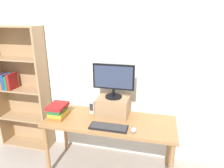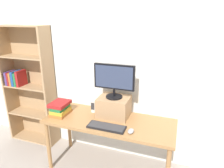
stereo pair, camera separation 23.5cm
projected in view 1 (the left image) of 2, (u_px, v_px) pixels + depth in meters
ground_plane at (110, 168)px, 2.68m from camera, size 12.00×12.00×0.00m
back_wall at (117, 67)px, 2.66m from camera, size 7.00×0.08×2.60m
desk at (110, 126)px, 2.48m from camera, size 1.59×0.61×0.73m
bookshelf_unit at (21, 88)px, 2.95m from camera, size 0.79×0.28×1.82m
riser_box at (113, 106)px, 2.53m from camera, size 0.38×0.32×0.25m
computer_monitor at (113, 79)px, 2.41m from camera, size 0.51×0.20×0.42m
keyboard at (109, 127)px, 2.27m from camera, size 0.44×0.16×0.02m
computer_mouse at (134, 130)px, 2.21m from camera, size 0.06×0.10×0.04m
book_stack at (58, 111)px, 2.51m from camera, size 0.21×0.27×0.17m
desk_speaker at (92, 107)px, 2.62m from camera, size 0.07×0.08×0.17m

